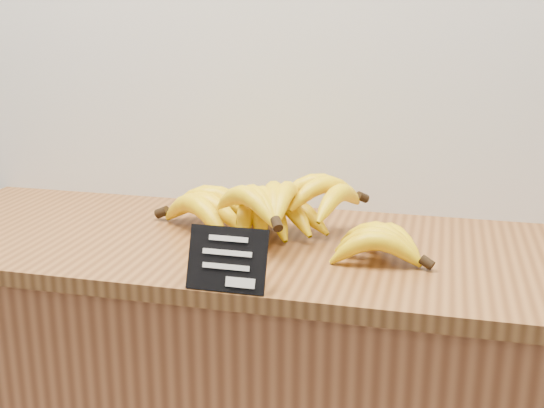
{
  "coord_description": "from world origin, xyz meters",
  "views": [
    {
      "loc": [
        0.29,
        1.52,
        1.36
      ],
      "look_at": [
        -0.01,
        2.7,
        1.02
      ],
      "focal_mm": 45.0,
      "sensor_mm": 36.0,
      "label": 1
    }
  ],
  "objects": [
    {
      "name": "banana_pile",
      "position": [
        -0.01,
        2.77,
        0.98
      ],
      "size": [
        0.57,
        0.38,
        0.12
      ],
      "color": "yellow",
      "rests_on": "counter_top"
    },
    {
      "name": "chalkboard_sign",
      "position": [
        -0.03,
        2.5,
        0.98
      ],
      "size": [
        0.13,
        0.04,
        0.1
      ],
      "primitive_type": "cube",
      "rotation": [
        -0.36,
        0.0,
        0.0
      ],
      "color": "black",
      "rests_on": "counter_top"
    },
    {
      "name": "counter_top",
      "position": [
        -0.01,
        2.75,
        0.92
      ],
      "size": [
        1.56,
        0.54,
        0.03
      ],
      "primitive_type": "cube",
      "color": "brown",
      "rests_on": "counter"
    }
  ]
}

